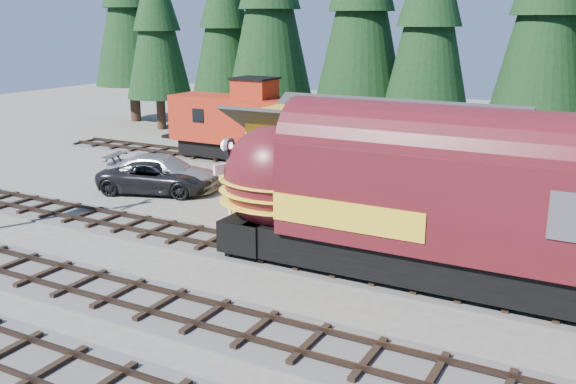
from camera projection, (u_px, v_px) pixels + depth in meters
The scene contains 7 objects.
ground at pixel (256, 300), 21.36m from camera, with size 120.00×120.00×0.00m, color #6B665B.
track_spur at pixel (269, 164), 41.23m from camera, with size 32.00×3.20×0.33m.
depot at pixel (374, 156), 29.50m from camera, with size 12.80×7.00×5.30m.
locomotive at pixel (435, 209), 21.84m from camera, with size 17.82×3.54×4.85m.
caboose at pixel (243, 124), 41.46m from camera, with size 9.82×2.85×5.10m.
pickup_truck_a at pixel (156, 177), 34.49m from camera, with size 2.84×6.15×1.71m, color black.
pickup_truck_b at pixel (164, 172), 35.21m from camera, with size 2.61×6.42×1.86m, color #999CA0.
Camera 1 is at (10.34, -16.79, 9.03)m, focal length 40.00 mm.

